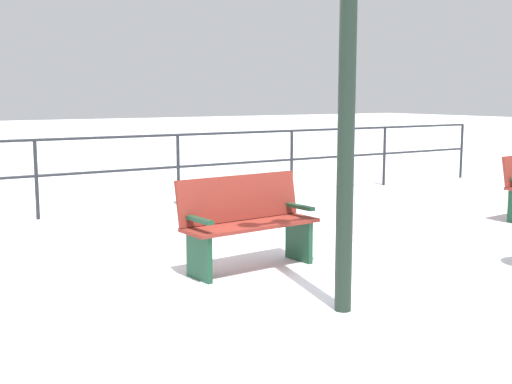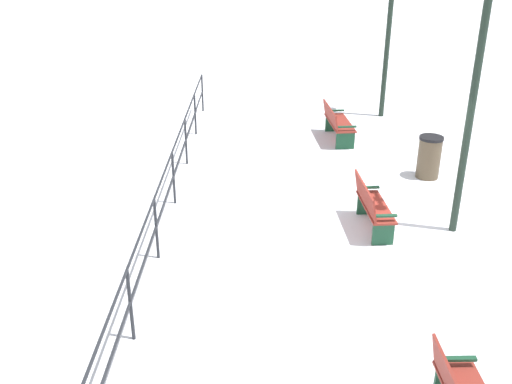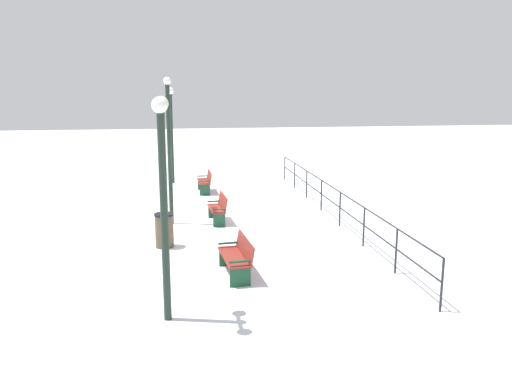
# 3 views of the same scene
# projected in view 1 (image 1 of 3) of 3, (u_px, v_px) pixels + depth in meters

# --- Properties ---
(ground_plane) EXTENTS (80.00, 80.00, 0.00)m
(ground_plane) POSITION_uv_depth(u_px,v_px,m) (255.00, 271.00, 6.49)
(ground_plane) COLOR white
(ground_plane) RESTS_ON ground
(bench_second) EXTENTS (0.58, 1.44, 0.91)m
(bench_second) POSITION_uv_depth(u_px,v_px,m) (247.00, 221.00, 6.53)
(bench_second) COLOR maroon
(bench_second) RESTS_ON ground
(waterfront_railing) EXTENTS (0.05, 15.07, 1.11)m
(waterfront_railing) POSITION_uv_depth(u_px,v_px,m) (111.00, 161.00, 9.63)
(waterfront_railing) COLOR #26282D
(waterfront_railing) RESTS_ON ground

